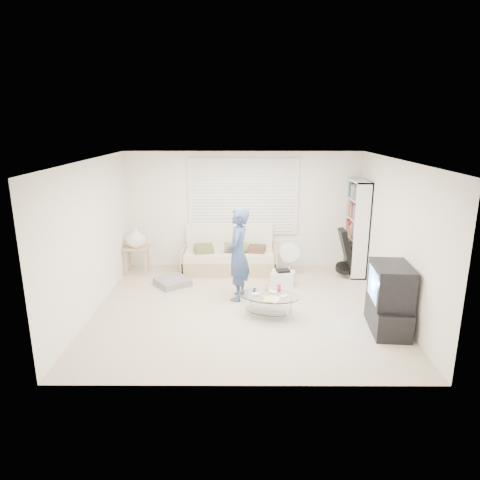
{
  "coord_description": "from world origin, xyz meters",
  "views": [
    {
      "loc": [
        -0.03,
        -6.76,
        3.07
      ],
      "look_at": [
        -0.06,
        0.3,
        1.13
      ],
      "focal_mm": 32.0,
      "sensor_mm": 36.0,
      "label": 1
    }
  ],
  "objects_px": {
    "futon_sofa": "(229,257)",
    "bookshelf": "(356,228)",
    "tv_unit": "(389,299)",
    "coffee_table": "(269,299)"
  },
  "relations": [
    {
      "from": "bookshelf",
      "to": "tv_unit",
      "type": "relative_size",
      "value": 1.88
    },
    {
      "from": "bookshelf",
      "to": "coffee_table",
      "type": "relative_size",
      "value": 1.76
    },
    {
      "from": "tv_unit",
      "to": "coffee_table",
      "type": "relative_size",
      "value": 0.94
    },
    {
      "from": "futon_sofa",
      "to": "tv_unit",
      "type": "relative_size",
      "value": 1.9
    },
    {
      "from": "bookshelf",
      "to": "coffee_table",
      "type": "height_order",
      "value": "bookshelf"
    },
    {
      "from": "futon_sofa",
      "to": "bookshelf",
      "type": "xyz_separation_m",
      "value": [
        2.61,
        -0.1,
        0.66
      ]
    },
    {
      "from": "futon_sofa",
      "to": "tv_unit",
      "type": "xyz_separation_m",
      "value": [
        2.49,
        -2.65,
        0.19
      ]
    },
    {
      "from": "futon_sofa",
      "to": "tv_unit",
      "type": "height_order",
      "value": "tv_unit"
    },
    {
      "from": "bookshelf",
      "to": "coffee_table",
      "type": "xyz_separation_m",
      "value": [
        -1.91,
        -2.08,
        -0.68
      ]
    },
    {
      "from": "futon_sofa",
      "to": "bookshelf",
      "type": "distance_m",
      "value": 2.7
    }
  ]
}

